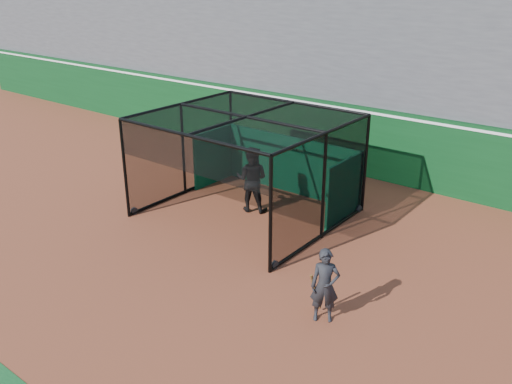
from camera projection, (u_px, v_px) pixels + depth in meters
The scene contains 6 objects.
ground at pixel (197, 264), 13.65m from camera, with size 120.00×120.00×0.00m, color brown.
outfield_wall at pixel (361, 139), 19.36m from camera, with size 50.00×0.50×2.50m.
grandstand at pixel (414, 38), 20.90m from camera, with size 50.00×7.85×8.95m.
batting_cage at pixel (247, 167), 15.98m from camera, with size 5.39×4.85×3.00m.
batter at pixel (252, 179), 16.37m from camera, with size 0.99×0.77×2.03m, color black.
on_deck_player at pixel (325, 286), 11.18m from camera, with size 0.72×0.65×1.64m.
Camera 1 is at (8.54, -8.49, 6.83)m, focal length 38.00 mm.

